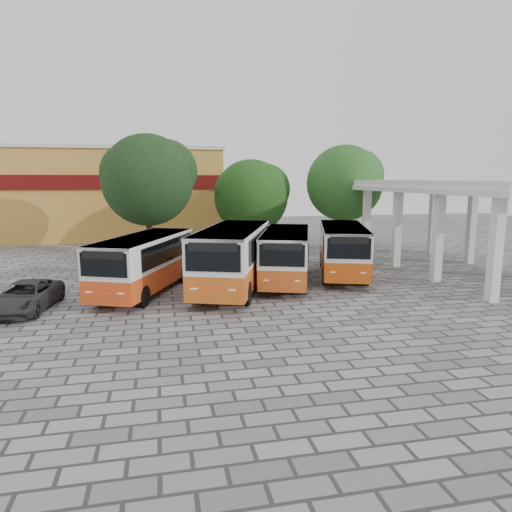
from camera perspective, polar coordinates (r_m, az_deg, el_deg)
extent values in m
plane|color=#606060|center=(21.65, 6.52, -5.10)|extent=(90.00, 90.00, 0.00)
cube|color=silver|center=(22.84, 27.79, 1.01)|extent=(0.45, 0.45, 5.00)
cube|color=silver|center=(33.79, 13.64, 4.29)|extent=(0.45, 0.45, 5.00)
cube|color=silver|center=(36.39, 21.21, 4.28)|extent=(0.45, 0.45, 5.00)
cube|color=silver|center=(29.41, 24.11, 8.25)|extent=(6.60, 15.60, 0.40)
cube|color=silver|center=(29.41, 24.06, 7.57)|extent=(6.80, 15.80, 0.30)
cube|color=gold|center=(46.06, -17.47, 7.35)|extent=(20.00, 10.00, 8.00)
cube|color=#590C0A|center=(40.96, -18.21, 8.76)|extent=(20.00, 0.20, 1.20)
cube|color=silver|center=(46.11, -17.74, 12.50)|extent=(20.40, 10.40, 0.30)
cube|color=#D54211|center=(22.87, -13.73, -2.32)|extent=(5.04, 7.85, 0.99)
cube|color=white|center=(22.66, -13.85, 0.63)|extent=(5.04, 7.85, 1.39)
cube|color=white|center=(22.58, -13.91, 2.23)|extent=(5.08, 7.87, 0.11)
cube|color=black|center=(22.73, -16.76, 0.56)|extent=(2.48, 5.77, 0.99)
cube|color=black|center=(22.65, -10.93, 0.77)|extent=(2.48, 5.77, 0.99)
cube|color=black|center=(18.91, -14.18, -1.09)|extent=(1.89, 0.84, 0.99)
cube|color=black|center=(18.85, -14.23, 0.10)|extent=(1.68, 0.76, 0.32)
cylinder|color=black|center=(20.63, -16.71, -4.84)|extent=(0.26, 0.95, 0.95)
cylinder|color=black|center=(20.55, -11.01, -4.66)|extent=(0.26, 0.95, 0.95)
cylinder|color=black|center=(25.41, -15.84, -2.11)|extent=(0.26, 0.95, 0.95)
cylinder|color=black|center=(25.35, -11.23, -1.96)|extent=(0.26, 0.95, 0.95)
cube|color=#CB5614|center=(22.83, -2.89, -1.80)|extent=(5.31, 8.89, 1.12)
cube|color=white|center=(22.60, -2.92, 1.54)|extent=(5.31, 8.89, 1.57)
cube|color=white|center=(22.51, -2.94, 3.35)|extent=(5.36, 8.90, 0.13)
cube|color=black|center=(22.43, -6.20, 1.48)|extent=(2.45, 6.63, 1.12)
cube|color=black|center=(22.84, 0.30, 1.68)|extent=(2.45, 6.63, 1.12)
cube|color=black|center=(18.43, -0.81, -0.24)|extent=(2.17, 0.83, 1.12)
cube|color=black|center=(18.36, -0.82, 1.14)|extent=(1.92, 0.75, 0.36)
cylinder|color=black|center=(20.09, -4.87, -4.67)|extent=(0.30, 1.07, 1.07)
cylinder|color=black|center=(20.49, 1.54, -4.35)|extent=(0.30, 1.07, 1.07)
cylinder|color=black|center=(25.47, -6.44, -1.64)|extent=(0.30, 1.07, 1.07)
cylinder|color=black|center=(25.78, -1.34, -1.44)|extent=(0.30, 1.07, 1.07)
cube|color=#BF4E17|center=(24.49, 3.77, -1.27)|extent=(4.58, 7.94, 1.00)
cube|color=white|center=(24.29, 3.80, 1.51)|extent=(4.58, 7.94, 1.40)
cube|color=white|center=(24.21, 3.81, 3.01)|extent=(4.62, 7.95, 0.11)
cube|color=black|center=(24.00, 1.13, 1.46)|extent=(2.04, 5.97, 1.00)
cube|color=black|center=(24.63, 6.40, 1.61)|extent=(2.04, 5.97, 1.00)
cube|color=black|center=(20.68, 6.67, 0.08)|extent=(1.95, 0.70, 1.00)
cube|color=black|center=(20.62, 6.70, 1.17)|extent=(1.73, 0.63, 0.32)
cylinder|color=black|center=(21.97, 2.92, -3.56)|extent=(0.27, 0.95, 0.95)
cylinder|color=black|center=(22.57, 7.98, -3.28)|extent=(0.27, 0.95, 0.95)
cylinder|color=black|center=(26.67, 0.19, -1.19)|extent=(0.27, 0.95, 0.95)
cylinder|color=black|center=(27.17, 4.43, -1.02)|extent=(0.27, 0.95, 0.95)
cube|color=#D04E0B|center=(26.68, 10.73, -0.46)|extent=(4.70, 8.16, 1.03)
cube|color=white|center=(26.50, 10.81, 2.16)|extent=(4.70, 8.16, 1.44)
cube|color=white|center=(26.42, 10.86, 3.58)|extent=(4.74, 8.17, 0.12)
cube|color=black|center=(26.06, 8.39, 2.14)|extent=(2.09, 6.13, 1.03)
cube|color=black|center=(26.98, 13.15, 2.24)|extent=(2.09, 6.13, 1.03)
cube|color=black|center=(22.96, 14.59, 0.92)|extent=(2.01, 0.71, 1.03)
cube|color=black|center=(22.90, 14.63, 1.94)|extent=(1.78, 0.64, 0.33)
cylinder|color=black|center=(24.05, 10.70, -2.52)|extent=(0.27, 0.98, 0.98)
cylinder|color=black|center=(24.93, 15.19, -2.27)|extent=(0.27, 0.98, 0.98)
cylinder|color=black|center=(28.72, 6.81, -0.45)|extent=(0.27, 0.98, 0.98)
cylinder|color=black|center=(29.46, 10.70, -0.30)|extent=(0.27, 0.98, 0.98)
cylinder|color=#3C2515|center=(32.66, -13.17, 3.24)|extent=(0.43, 0.43, 3.98)
sphere|color=black|center=(32.47, -13.40, 9.21)|extent=(6.26, 6.26, 6.26)
sphere|color=black|center=(32.77, -11.21, 10.38)|extent=(4.38, 4.38, 4.38)
sphere|color=black|center=(32.32, -15.41, 9.96)|extent=(4.07, 4.07, 4.07)
cylinder|color=black|center=(36.09, -0.63, 3.44)|extent=(0.38, 0.38, 3.19)
sphere|color=#15420C|center=(35.91, -0.63, 7.42)|extent=(5.79, 5.79, 5.79)
sphere|color=#15420C|center=(36.43, 1.07, 8.36)|extent=(4.05, 4.05, 4.05)
sphere|color=#15420C|center=(35.51, -2.19, 8.09)|extent=(3.76, 3.76, 3.76)
cylinder|color=black|center=(37.31, 10.85, 3.95)|extent=(0.40, 0.40, 3.80)
sphere|color=#1E5317|center=(37.13, 11.00, 8.93)|extent=(5.98, 5.98, 5.98)
sphere|color=#1E5317|center=(37.89, 12.55, 9.79)|extent=(4.19, 4.19, 4.19)
sphere|color=#1E5317|center=(36.55, 9.62, 9.66)|extent=(3.89, 3.89, 3.89)
imported|color=#2B2B2D|center=(21.52, -26.87, -4.53)|extent=(2.60, 4.60, 1.21)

